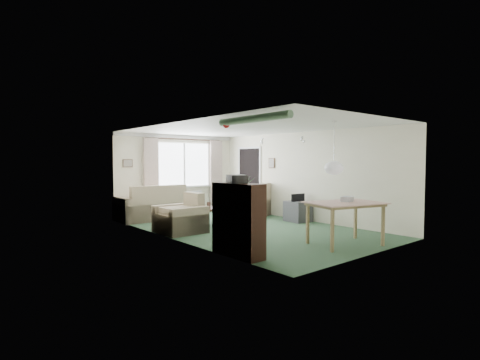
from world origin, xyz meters
TOP-DOWN VIEW (x-y plane):
  - ground at (0.00, 0.00)m, footprint 6.50×6.50m
  - window at (0.20, 3.23)m, footprint 1.80×0.03m
  - curtain_rod at (0.20, 3.15)m, footprint 2.60×0.03m
  - curtain_left at (-0.95, 3.13)m, footprint 0.45×0.08m
  - curtain_right at (1.35, 3.13)m, footprint 0.45×0.08m
  - radiator at (0.20, 3.19)m, footprint 1.20×0.10m
  - doorway at (1.99, 2.20)m, footprint 0.03×0.95m
  - pendant_lamp at (0.20, -2.30)m, footprint 0.36×0.36m
  - tinsel_garland at (-1.92, -2.30)m, footprint 1.60×1.60m
  - bauble_cluster_a at (1.30, 0.90)m, footprint 0.20×0.20m
  - bauble_cluster_b at (1.60, -0.30)m, footprint 0.20×0.20m
  - wall_picture_back at (-1.60, 3.23)m, footprint 0.28×0.03m
  - wall_picture_right at (1.98, 1.20)m, footprint 0.03×0.24m
  - sofa at (-1.10, 2.75)m, footprint 1.96×1.11m
  - armchair_corner at (1.48, 1.55)m, footprint 1.41×1.39m
  - armchair_left at (-1.50, 0.62)m, footprint 0.95×1.00m
  - coffee_table at (-0.47, 0.94)m, footprint 1.07×0.74m
  - photo_frame at (-0.52, 0.89)m, footprint 0.12×0.05m
  - bookshelf at (-1.84, -1.85)m, footprint 0.36×1.03m
  - hifi_box at (-1.85, -1.83)m, footprint 0.39×0.43m
  - houseplant at (-1.65, -1.66)m, footprint 0.77×0.77m
  - dining_table at (0.29, -2.51)m, footprint 1.47×1.18m
  - gift_box at (0.41, -2.47)m, footprint 0.28×0.23m
  - tv_cube at (1.70, -0.08)m, footprint 0.59×0.64m
  - pet_bed at (1.28, 2.01)m, footprint 0.73×0.73m

SIDE VIEW (x-z plane):
  - ground at x=0.00m, z-range 0.00..0.00m
  - pet_bed at x=1.28m, z-range 0.00..0.11m
  - coffee_table at x=-0.47m, z-range 0.00..0.44m
  - tv_cube at x=1.70m, z-range 0.00..0.54m
  - radiator at x=0.20m, z-range 0.12..0.68m
  - dining_table at x=0.29m, z-range 0.00..0.81m
  - armchair_left at x=-1.50m, z-range 0.00..0.88m
  - sofa at x=-1.10m, z-range 0.00..0.96m
  - armchair_corner at x=1.48m, z-range 0.00..0.96m
  - photo_frame at x=-0.52m, z-range 0.44..0.60m
  - bookshelf at x=-1.84m, z-range 0.00..1.25m
  - houseplant at x=-1.65m, z-range 0.00..1.36m
  - gift_box at x=0.41m, z-range 0.81..0.93m
  - doorway at x=1.99m, z-range 0.00..2.00m
  - curtain_left at x=-0.95m, z-range 0.27..2.27m
  - curtain_right at x=1.35m, z-range 0.27..2.27m
  - hifi_box at x=-1.85m, z-range 1.25..1.39m
  - pendant_lamp at x=0.20m, z-range 1.30..1.66m
  - window at x=0.20m, z-range 0.85..2.15m
  - wall_picture_back at x=-1.60m, z-range 1.44..1.66m
  - wall_picture_right at x=1.98m, z-range 1.40..1.70m
  - bauble_cluster_a at x=1.30m, z-range 2.12..2.32m
  - bauble_cluster_b at x=1.60m, z-range 2.12..2.32m
  - curtain_rod at x=0.20m, z-range 2.25..2.29m
  - tinsel_garland at x=-1.92m, z-range 2.22..2.34m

